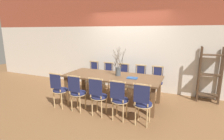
% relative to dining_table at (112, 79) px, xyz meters
% --- Properties ---
extents(ground_plane, '(16.00, 16.00, 0.00)m').
position_rel_dining_table_xyz_m(ground_plane, '(0.00, 0.00, -0.66)').
color(ground_plane, brown).
extents(wall_rear, '(12.00, 0.06, 3.20)m').
position_rel_dining_table_xyz_m(wall_rear, '(0.00, 1.35, 0.94)').
color(wall_rear, beige).
rests_on(wall_rear, ground_plane).
extents(dining_table, '(2.54, 1.04, 0.74)m').
position_rel_dining_table_xyz_m(dining_table, '(0.00, 0.00, 0.00)').
color(dining_table, brown).
rests_on(dining_table, ground_plane).
extents(chair_near_leftend, '(0.39, 0.39, 0.91)m').
position_rel_dining_table_xyz_m(chair_near_leftend, '(-1.06, -0.83, -0.16)').
color(chair_near_leftend, '#1E234C').
rests_on(chair_near_leftend, ground_plane).
extents(chair_near_left, '(0.39, 0.39, 0.91)m').
position_rel_dining_table_xyz_m(chair_near_left, '(-0.53, -0.83, -0.16)').
color(chair_near_left, '#1E234C').
rests_on(chair_near_left, ground_plane).
extents(chair_near_center, '(0.39, 0.39, 0.91)m').
position_rel_dining_table_xyz_m(chair_near_center, '(0.03, -0.83, -0.16)').
color(chair_near_center, '#1E234C').
rests_on(chair_near_center, ground_plane).
extents(chair_near_right, '(0.39, 0.39, 0.91)m').
position_rel_dining_table_xyz_m(chair_near_right, '(0.53, -0.83, -0.16)').
color(chair_near_right, '#1E234C').
rests_on(chair_near_right, ground_plane).
extents(chair_near_rightend, '(0.39, 0.39, 0.91)m').
position_rel_dining_table_xyz_m(chair_near_rightend, '(1.03, -0.83, -0.16)').
color(chair_near_rightend, '#1E234C').
rests_on(chair_near_rightend, ground_plane).
extents(chair_far_leftend, '(0.39, 0.39, 0.91)m').
position_rel_dining_table_xyz_m(chair_far_leftend, '(-1.06, 0.83, -0.16)').
color(chair_far_leftend, '#1E234C').
rests_on(chair_far_leftend, ground_plane).
extents(chair_far_left, '(0.39, 0.39, 0.91)m').
position_rel_dining_table_xyz_m(chair_far_left, '(-0.53, 0.83, -0.16)').
color(chair_far_left, '#1E234C').
rests_on(chair_far_left, ground_plane).
extents(chair_far_center, '(0.39, 0.39, 0.91)m').
position_rel_dining_table_xyz_m(chair_far_center, '(0.00, 0.83, -0.16)').
color(chair_far_center, '#1E234C').
rests_on(chair_far_center, ground_plane).
extents(chair_far_right, '(0.39, 0.39, 0.91)m').
position_rel_dining_table_xyz_m(chair_far_right, '(0.53, 0.83, -0.16)').
color(chair_far_right, '#1E234C').
rests_on(chair_far_right, ground_plane).
extents(chair_far_rightend, '(0.39, 0.39, 0.91)m').
position_rel_dining_table_xyz_m(chair_far_rightend, '(1.02, 0.83, -0.16)').
color(chair_far_rightend, '#1E234C').
rests_on(chair_far_rightend, ground_plane).
extents(vase_centerpiece, '(0.36, 0.33, 0.75)m').
position_rel_dining_table_xyz_m(vase_centerpiece, '(0.15, 0.06, 0.22)').
color(vase_centerpiece, '#4C5156').
rests_on(vase_centerpiece, dining_table).
extents(book_stack, '(0.27, 0.19, 0.02)m').
position_rel_dining_table_xyz_m(book_stack, '(0.57, -0.05, 0.10)').
color(book_stack, '#234C8C').
rests_on(book_stack, dining_table).
extents(shelving_rack, '(0.55, 0.33, 1.49)m').
position_rel_dining_table_xyz_m(shelving_rack, '(2.36, 1.12, 0.08)').
color(shelving_rack, '#422D1E').
rests_on(shelving_rack, ground_plane).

